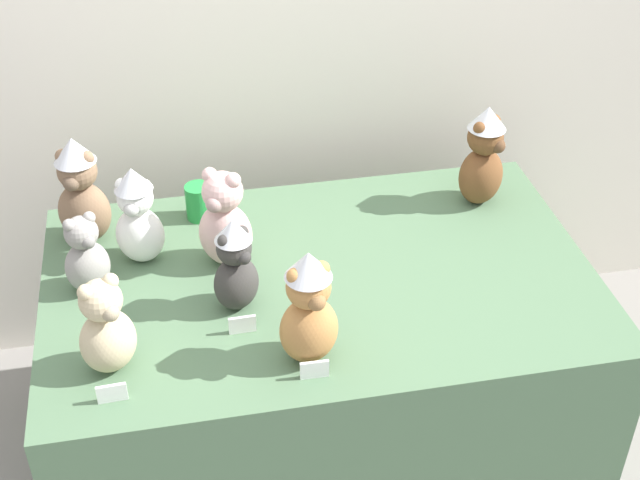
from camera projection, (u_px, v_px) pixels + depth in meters
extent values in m
cube|color=#4C6B4C|center=(320.00, 369.00, 2.64)|extent=(1.52, 0.96, 0.72)
ellipsoid|color=white|center=(140.00, 235.00, 2.45)|extent=(0.16, 0.15, 0.17)
sphere|color=white|center=(135.00, 198.00, 2.37)|extent=(0.10, 0.10, 0.10)
sphere|color=white|center=(122.00, 185.00, 2.35)|extent=(0.04, 0.04, 0.04)
sphere|color=white|center=(144.00, 186.00, 2.35)|extent=(0.04, 0.04, 0.04)
sphere|color=#B4B3AF|center=(131.00, 209.00, 2.34)|extent=(0.04, 0.04, 0.04)
cone|color=silver|center=(132.00, 179.00, 2.34)|extent=(0.11, 0.11, 0.07)
ellipsoid|color=#383533|center=(236.00, 283.00, 2.28)|extent=(0.16, 0.16, 0.15)
sphere|color=#383533|center=(234.00, 248.00, 2.22)|extent=(0.09, 0.09, 0.09)
sphere|color=#383533|center=(224.00, 241.00, 2.18)|extent=(0.03, 0.03, 0.03)
sphere|color=#383533|center=(242.00, 232.00, 2.21)|extent=(0.03, 0.03, 0.03)
sphere|color=#32302E|center=(244.00, 257.00, 2.20)|extent=(0.04, 0.04, 0.04)
cone|color=silver|center=(233.00, 230.00, 2.18)|extent=(0.10, 0.10, 0.06)
ellipsoid|color=gray|center=(88.00, 266.00, 2.34)|extent=(0.15, 0.15, 0.15)
sphere|color=gray|center=(81.00, 233.00, 2.28)|extent=(0.09, 0.09, 0.09)
sphere|color=gray|center=(69.00, 225.00, 2.24)|extent=(0.03, 0.03, 0.03)
sphere|color=gray|center=(89.00, 218.00, 2.27)|extent=(0.03, 0.03, 0.03)
sphere|color=slate|center=(88.00, 242.00, 2.26)|extent=(0.04, 0.04, 0.04)
ellipsoid|color=#CCB78E|center=(108.00, 341.00, 2.09)|extent=(0.18, 0.17, 0.17)
sphere|color=#CCB78E|center=(101.00, 300.00, 2.02)|extent=(0.10, 0.10, 0.10)
sphere|color=#CCB78E|center=(85.00, 292.00, 1.98)|extent=(0.04, 0.04, 0.04)
sphere|color=#CCB78E|center=(110.00, 281.00, 2.01)|extent=(0.04, 0.04, 0.04)
sphere|color=#9D8E71|center=(110.00, 313.00, 1.99)|extent=(0.04, 0.04, 0.04)
ellipsoid|color=#B27A42|center=(309.00, 330.00, 2.11)|extent=(0.17, 0.15, 0.18)
sphere|color=#B27A42|center=(308.00, 287.00, 2.04)|extent=(0.11, 0.11, 0.11)
sphere|color=#B27A42|center=(295.00, 276.00, 2.00)|extent=(0.04, 0.04, 0.04)
sphere|color=#B27A42|center=(322.00, 269.00, 2.02)|extent=(0.04, 0.04, 0.04)
sphere|color=olive|center=(316.00, 302.00, 2.01)|extent=(0.04, 0.04, 0.04)
cone|color=silver|center=(308.00, 265.00, 2.00)|extent=(0.11, 0.11, 0.07)
ellipsoid|color=brown|center=(481.00, 176.00, 2.68)|extent=(0.19, 0.19, 0.18)
sphere|color=brown|center=(485.00, 137.00, 2.61)|extent=(0.11, 0.11, 0.11)
sphere|color=brown|center=(480.00, 129.00, 2.56)|extent=(0.04, 0.04, 0.04)
sphere|color=brown|center=(494.00, 121.00, 2.60)|extent=(0.04, 0.04, 0.04)
sphere|color=brown|center=(498.00, 146.00, 2.58)|extent=(0.05, 0.05, 0.05)
cone|color=silver|center=(488.00, 118.00, 2.57)|extent=(0.11, 0.11, 0.07)
ellipsoid|color=beige|center=(226.00, 234.00, 2.43)|extent=(0.20, 0.19, 0.19)
sphere|color=beige|center=(222.00, 192.00, 2.35)|extent=(0.11, 0.11, 0.11)
sphere|color=beige|center=(210.00, 175.00, 2.33)|extent=(0.04, 0.04, 0.04)
sphere|color=beige|center=(233.00, 180.00, 2.31)|extent=(0.04, 0.04, 0.04)
sphere|color=#A88783|center=(214.00, 204.00, 2.32)|extent=(0.05, 0.05, 0.05)
ellipsoid|color=#7F6047|center=(85.00, 212.00, 2.52)|extent=(0.19, 0.17, 0.19)
sphere|color=#7F6047|center=(77.00, 171.00, 2.44)|extent=(0.11, 0.11, 0.11)
sphere|color=#7F6047|center=(62.00, 156.00, 2.42)|extent=(0.04, 0.04, 0.04)
sphere|color=#7F6047|center=(86.00, 158.00, 2.41)|extent=(0.04, 0.04, 0.04)
sphere|color=brown|center=(71.00, 183.00, 2.41)|extent=(0.05, 0.05, 0.05)
cone|color=silver|center=(73.00, 150.00, 2.40)|extent=(0.12, 0.12, 0.07)
cylinder|color=#238C3D|center=(199.00, 202.00, 2.63)|extent=(0.08, 0.08, 0.11)
cube|color=white|center=(315.00, 370.00, 2.10)|extent=(0.07, 0.01, 0.05)
cube|color=white|center=(242.00, 325.00, 2.23)|extent=(0.07, 0.01, 0.05)
cube|color=white|center=(112.00, 393.00, 2.03)|extent=(0.07, 0.01, 0.05)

